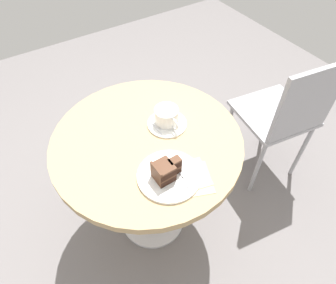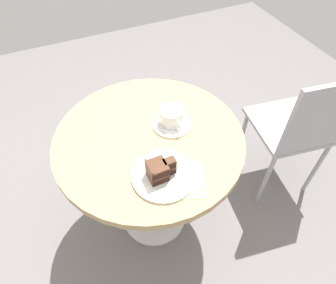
{
  "view_description": "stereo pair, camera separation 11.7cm",
  "coord_description": "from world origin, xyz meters",
  "px_view_note": "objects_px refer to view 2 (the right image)",
  "views": [
    {
      "loc": [
        0.75,
        -0.37,
        1.62
      ],
      "look_at": [
        0.09,
        0.05,
        0.74
      ],
      "focal_mm": 32.0,
      "sensor_mm": 36.0,
      "label": 1
    },
    {
      "loc": [
        0.8,
        -0.27,
        1.62
      ],
      "look_at": [
        0.09,
        0.05,
        0.74
      ],
      "focal_mm": 32.0,
      "sensor_mm": 36.0,
      "label": 2
    }
  ],
  "objects_px": {
    "cake_slice": "(159,170)",
    "fork": "(177,178)",
    "saucer": "(172,124)",
    "cafe_chair": "(301,127)",
    "coffee_cup": "(172,116)",
    "napkin": "(185,180)",
    "cake_plate": "(163,175)",
    "teaspoon": "(158,124)"
  },
  "relations": [
    {
      "from": "coffee_cup",
      "to": "napkin",
      "type": "height_order",
      "value": "coffee_cup"
    },
    {
      "from": "cake_slice",
      "to": "fork",
      "type": "relative_size",
      "value": 0.71
    },
    {
      "from": "coffee_cup",
      "to": "napkin",
      "type": "bearing_deg",
      "value": -15.28
    },
    {
      "from": "fork",
      "to": "cake_slice",
      "type": "bearing_deg",
      "value": -119.27
    },
    {
      "from": "saucer",
      "to": "teaspoon",
      "type": "xyz_separation_m",
      "value": [
        -0.02,
        -0.06,
        0.01
      ]
    },
    {
      "from": "cake_plate",
      "to": "napkin",
      "type": "bearing_deg",
      "value": 53.75
    },
    {
      "from": "cake_slice",
      "to": "fork",
      "type": "height_order",
      "value": "cake_slice"
    },
    {
      "from": "saucer",
      "to": "cake_plate",
      "type": "distance_m",
      "value": 0.27
    },
    {
      "from": "cake_slice",
      "to": "napkin",
      "type": "xyz_separation_m",
      "value": [
        0.05,
        0.08,
        -0.05
      ]
    },
    {
      "from": "saucer",
      "to": "coffee_cup",
      "type": "height_order",
      "value": "coffee_cup"
    },
    {
      "from": "coffee_cup",
      "to": "teaspoon",
      "type": "bearing_deg",
      "value": -104.07
    },
    {
      "from": "napkin",
      "to": "saucer",
      "type": "bearing_deg",
      "value": 164.77
    },
    {
      "from": "coffee_cup",
      "to": "cake_slice",
      "type": "distance_m",
      "value": 0.29
    },
    {
      "from": "cake_slice",
      "to": "saucer",
      "type": "bearing_deg",
      "value": 146.0
    },
    {
      "from": "saucer",
      "to": "napkin",
      "type": "height_order",
      "value": "saucer"
    },
    {
      "from": "saucer",
      "to": "teaspoon",
      "type": "height_order",
      "value": "teaspoon"
    },
    {
      "from": "cake_slice",
      "to": "cafe_chair",
      "type": "relative_size",
      "value": 0.11
    },
    {
      "from": "teaspoon",
      "to": "cake_plate",
      "type": "bearing_deg",
      "value": 159.77
    },
    {
      "from": "saucer",
      "to": "cake_slice",
      "type": "height_order",
      "value": "cake_slice"
    },
    {
      "from": "cake_slice",
      "to": "napkin",
      "type": "relative_size",
      "value": 0.51
    },
    {
      "from": "fork",
      "to": "cafe_chair",
      "type": "bearing_deg",
      "value": 103.51
    },
    {
      "from": "saucer",
      "to": "cake_slice",
      "type": "xyz_separation_m",
      "value": [
        0.23,
        -0.16,
        0.04
      ]
    },
    {
      "from": "napkin",
      "to": "cafe_chair",
      "type": "relative_size",
      "value": 0.22
    },
    {
      "from": "coffee_cup",
      "to": "cafe_chair",
      "type": "bearing_deg",
      "value": 78.81
    },
    {
      "from": "cake_plate",
      "to": "cake_slice",
      "type": "distance_m",
      "value": 0.05
    },
    {
      "from": "fork",
      "to": "teaspoon",
      "type": "bearing_deg",
      "value": 174.09
    },
    {
      "from": "coffee_cup",
      "to": "cake_plate",
      "type": "bearing_deg",
      "value": -30.71
    },
    {
      "from": "cake_plate",
      "to": "cafe_chair",
      "type": "xyz_separation_m",
      "value": [
        -0.11,
        0.81,
        -0.18
      ]
    },
    {
      "from": "coffee_cup",
      "to": "fork",
      "type": "bearing_deg",
      "value": -20.65
    },
    {
      "from": "teaspoon",
      "to": "coffee_cup",
      "type": "bearing_deg",
      "value": -106.06
    },
    {
      "from": "fork",
      "to": "cafe_chair",
      "type": "xyz_separation_m",
      "value": [
        -0.14,
        0.77,
        -0.19
      ]
    },
    {
      "from": "teaspoon",
      "to": "fork",
      "type": "distance_m",
      "value": 0.29
    },
    {
      "from": "cake_plate",
      "to": "napkin",
      "type": "xyz_separation_m",
      "value": [
        0.05,
        0.06,
        -0.0
      ]
    },
    {
      "from": "saucer",
      "to": "cake_slice",
      "type": "distance_m",
      "value": 0.29
    },
    {
      "from": "coffee_cup",
      "to": "fork",
      "type": "distance_m",
      "value": 0.3
    },
    {
      "from": "cake_plate",
      "to": "fork",
      "type": "height_order",
      "value": "fork"
    },
    {
      "from": "saucer",
      "to": "cafe_chair",
      "type": "distance_m",
      "value": 0.71
    },
    {
      "from": "saucer",
      "to": "teaspoon",
      "type": "bearing_deg",
      "value": -110.15
    },
    {
      "from": "teaspoon",
      "to": "napkin",
      "type": "xyz_separation_m",
      "value": [
        0.3,
        -0.02,
        -0.01
      ]
    },
    {
      "from": "cake_plate",
      "to": "cafe_chair",
      "type": "relative_size",
      "value": 0.27
    },
    {
      "from": "coffee_cup",
      "to": "fork",
      "type": "height_order",
      "value": "coffee_cup"
    },
    {
      "from": "teaspoon",
      "to": "cake_slice",
      "type": "bearing_deg",
      "value": 156.32
    }
  ]
}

